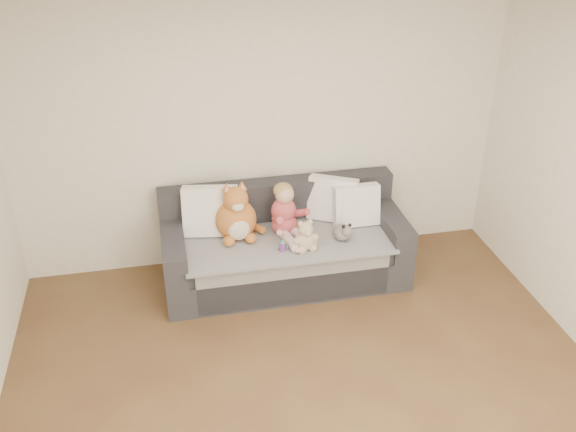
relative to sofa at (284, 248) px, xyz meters
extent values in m
plane|color=white|center=(-0.11, -2.06, 2.29)|extent=(5.00, 5.00, 0.00)
plane|color=white|center=(-0.11, 0.44, 0.99)|extent=(4.50, 0.00, 4.50)
cube|color=#2D2D32|center=(0.00, -0.04, -0.16)|extent=(2.20, 0.90, 0.30)
cube|color=#2D2D32|center=(0.00, -0.07, 0.07)|extent=(1.90, 0.80, 0.15)
cube|color=#2D2D32|center=(0.00, 0.31, 0.34)|extent=(2.20, 0.20, 0.40)
cube|color=#2D2D32|center=(-1.00, -0.04, 0.14)|extent=(0.20, 0.90, 0.30)
cube|color=#2D2D32|center=(1.00, -0.04, 0.14)|extent=(0.20, 0.90, 0.30)
cube|color=#949497|center=(0.00, -0.09, 0.15)|extent=(1.85, 0.88, 0.02)
cube|color=#949497|center=(0.00, -0.48, -0.08)|extent=(1.70, 0.02, 0.41)
cube|color=white|center=(-0.64, 0.13, 0.39)|extent=(0.52, 0.30, 0.47)
cube|color=white|center=(0.50, 0.17, 0.37)|extent=(0.49, 0.39, 0.43)
cube|color=white|center=(0.69, 0.03, 0.36)|extent=(0.42, 0.19, 0.40)
ellipsoid|color=#C34557|center=(0.00, 0.00, 0.25)|extent=(0.24, 0.19, 0.19)
ellipsoid|color=#C34557|center=(0.00, 0.01, 0.39)|extent=(0.23, 0.19, 0.25)
ellipsoid|color=#DBAA8C|center=(0.01, -0.01, 0.56)|extent=(0.17, 0.17, 0.17)
ellipsoid|color=tan|center=(0.00, 0.01, 0.59)|extent=(0.18, 0.18, 0.14)
cylinder|color=#C34557|center=(-0.08, -0.11, 0.37)|extent=(0.07, 0.23, 0.15)
cylinder|color=#C34557|center=(0.13, -0.03, 0.37)|extent=(0.19, 0.22, 0.15)
ellipsoid|color=#DBAA8C|center=(-0.08, -0.20, 0.29)|extent=(0.06, 0.06, 0.06)
ellipsoid|color=#DBAA8C|center=(0.20, -0.10, 0.29)|extent=(0.06, 0.06, 0.06)
cylinder|color=#E5B2C6|center=(0.01, -0.22, 0.20)|extent=(0.15, 0.31, 0.10)
cylinder|color=#E5B2C6|center=(0.14, -0.17, 0.20)|extent=(0.22, 0.30, 0.10)
ellipsoid|color=#DBAA8C|center=(0.05, -0.36, 0.20)|extent=(0.07, 0.09, 0.05)
ellipsoid|color=#DBAA8C|center=(0.20, -0.30, 0.20)|extent=(0.07, 0.09, 0.05)
ellipsoid|color=#C77E2C|center=(-0.43, 0.03, 0.33)|extent=(0.37, 0.32, 0.39)
ellipsoid|color=beige|center=(-0.42, -0.09, 0.30)|extent=(0.19, 0.09, 0.21)
ellipsoid|color=#C77E2C|center=(-0.43, 0.00, 0.55)|extent=(0.22, 0.22, 0.22)
ellipsoid|color=beige|center=(-0.42, -0.09, 0.52)|extent=(0.11, 0.07, 0.08)
cone|color=#C77E2C|center=(-0.50, 0.04, 0.66)|extent=(0.09, 0.09, 0.08)
cone|color=pink|center=(-0.50, 0.02, 0.66)|extent=(0.06, 0.06, 0.05)
cone|color=#C77E2C|center=(-0.36, 0.05, 0.66)|extent=(0.09, 0.09, 0.08)
cone|color=pink|center=(-0.36, 0.03, 0.66)|extent=(0.06, 0.06, 0.05)
ellipsoid|color=#C77E2C|center=(-0.52, -0.12, 0.21)|extent=(0.11, 0.13, 0.09)
ellipsoid|color=#C77E2C|center=(-0.32, -0.11, 0.21)|extent=(0.11, 0.13, 0.09)
cylinder|color=#C77E2C|center=(-0.26, 0.09, 0.20)|extent=(0.19, 0.24, 0.09)
ellipsoid|color=tan|center=(0.12, -0.31, 0.25)|extent=(0.18, 0.16, 0.18)
ellipsoid|color=tan|center=(0.13, -0.32, 0.37)|extent=(0.13, 0.13, 0.13)
ellipsoid|color=tan|center=(0.08, -0.32, 0.43)|extent=(0.05, 0.05, 0.05)
ellipsoid|color=tan|center=(0.17, -0.30, 0.43)|extent=(0.05, 0.05, 0.05)
ellipsoid|color=beige|center=(0.14, -0.37, 0.36)|extent=(0.05, 0.05, 0.05)
ellipsoid|color=tan|center=(0.05, -0.35, 0.28)|extent=(0.07, 0.07, 0.07)
ellipsoid|color=tan|center=(0.21, -0.32, 0.28)|extent=(0.07, 0.07, 0.07)
ellipsoid|color=tan|center=(0.09, -0.38, 0.19)|extent=(0.07, 0.07, 0.07)
ellipsoid|color=tan|center=(0.19, -0.36, 0.19)|extent=(0.07, 0.07, 0.07)
ellipsoid|color=white|center=(0.49, -0.21, 0.23)|extent=(0.16, 0.20, 0.14)
ellipsoid|color=white|center=(0.51, -0.31, 0.29)|extent=(0.09, 0.09, 0.09)
ellipsoid|color=black|center=(0.47, -0.30, 0.34)|extent=(0.03, 0.03, 0.03)
ellipsoid|color=black|center=(0.54, -0.28, 0.34)|extent=(0.03, 0.03, 0.03)
cylinder|color=#7A3797|center=(-0.07, -0.30, 0.21)|extent=(0.07, 0.07, 0.08)
cone|color=#3B9B68|center=(-0.07, -0.30, 0.26)|extent=(0.07, 0.07, 0.03)
cylinder|color=#3B9B68|center=(-0.11, -0.29, 0.21)|extent=(0.02, 0.02, 0.05)
cylinder|color=#3B9B68|center=(-0.03, -0.31, 0.21)|extent=(0.02, 0.02, 0.05)
camera|label=1|loc=(-0.99, -4.93, 3.16)|focal=40.00mm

